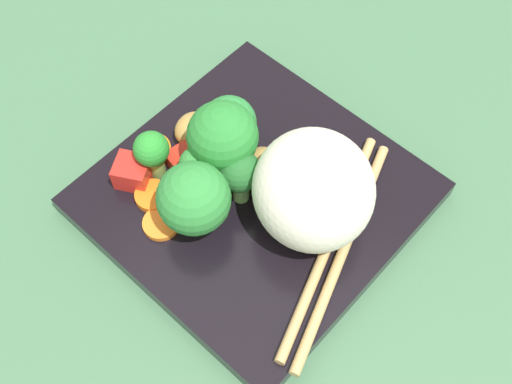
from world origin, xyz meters
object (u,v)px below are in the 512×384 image
square_plate (255,197)px  rice_mound (313,190)px  broccoli_floret_2 (152,151)px  carrot_slice_0 (153,196)px  chopstick_pair (335,248)px

square_plate → rice_mound: size_ratio=2.45×
broccoli_floret_2 → rice_mound: bearing=109.5°
broccoli_floret_2 → square_plate: bearing=115.4°
square_plate → broccoli_floret_2: (3.64, -7.65, 3.82)cm
rice_mound → square_plate: bearing=-80.5°
carrot_slice_0 → broccoli_floret_2: bearing=-142.8°
carrot_slice_0 → chopstick_pair: bearing=111.3°
square_plate → broccoli_floret_2: size_ratio=5.01×
broccoli_floret_2 → chopstick_pair: (-3.47, 15.82, -2.53)cm
rice_mound → carrot_slice_0: 13.45cm
square_plate → rice_mound: rice_mound is taller
square_plate → broccoli_floret_2: 9.29cm
rice_mound → chopstick_pair: (1.00, 3.22, -4.03)cm
square_plate → chopstick_pair: bearing=88.8°
broccoli_floret_2 → carrot_slice_0: 3.69cm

